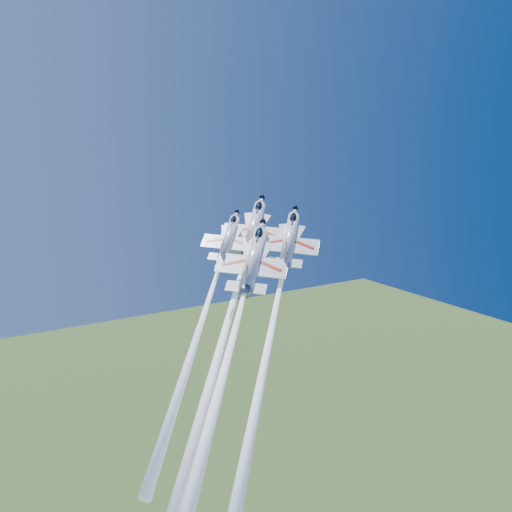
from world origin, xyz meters
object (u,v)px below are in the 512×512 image
jet_lead (229,317)px  jet_slot (228,355)px  jet_left (205,313)px  jet_right (268,345)px

jet_lead → jet_slot: 9.86m
jet_left → jet_slot: 9.78m
jet_lead → jet_right: jet_lead is taller
jet_right → jet_left: bearing=159.2°
jet_lead → jet_slot: (-4.74, -8.38, -2.11)m
jet_lead → jet_right: size_ratio=0.96×
jet_lead → jet_right: (1.48, -8.52, -1.88)m
jet_lead → jet_left: bearing=-151.9°
jet_left → jet_slot: (-1.12, -9.18, -3.18)m
jet_slot → jet_lead: bearing=101.0°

